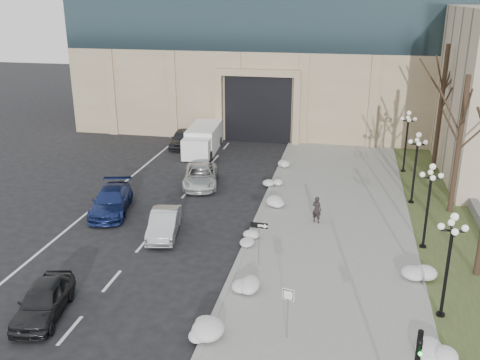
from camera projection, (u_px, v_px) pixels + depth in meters
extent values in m
cube|color=gray|center=(333.00, 229.00, 30.75)|extent=(9.00, 40.00, 0.12)
cube|color=gray|center=(256.00, 222.00, 31.60)|extent=(0.30, 40.00, 0.14)
cube|color=#384422|center=(451.00, 239.00, 29.52)|extent=(4.00, 40.00, 0.10)
cube|color=tan|center=(293.00, 82.00, 56.35)|extent=(40.00, 20.00, 8.00)
cube|color=black|center=(260.00, 107.00, 48.75)|extent=(6.00, 2.50, 6.00)
cube|color=tan|center=(258.00, 73.00, 46.36)|extent=(7.50, 0.60, 0.60)
cube|color=tan|center=(219.00, 109.00, 48.12)|extent=(0.60, 0.60, 6.00)
cube|color=tan|center=(297.00, 112.00, 46.79)|extent=(0.60, 0.60, 6.00)
imported|color=black|center=(43.00, 301.00, 22.36)|extent=(2.46, 4.47, 1.44)
imported|color=#B0B2B8|center=(164.00, 224.00, 29.85)|extent=(2.25, 4.44, 1.40)
imported|color=navy|center=(111.00, 201.00, 32.94)|extent=(3.30, 5.56, 1.51)
imported|color=silver|center=(201.00, 176.00, 37.59)|extent=(3.35, 5.37, 1.39)
imported|color=#28292D|center=(182.00, 138.00, 47.04)|extent=(2.17, 4.60, 1.52)
imported|color=black|center=(317.00, 209.00, 31.21)|extent=(0.69, 0.59, 1.60)
cube|color=white|center=(204.00, 138.00, 46.08)|extent=(2.67, 5.42, 2.11)
cube|color=white|center=(197.00, 149.00, 43.16)|extent=(2.32, 1.83, 1.69)
cylinder|color=black|center=(185.00, 155.00, 43.68)|extent=(0.31, 0.75, 0.74)
cylinder|color=black|center=(210.00, 156.00, 43.41)|extent=(0.31, 0.75, 0.74)
cylinder|color=black|center=(196.00, 140.00, 47.92)|extent=(0.31, 0.75, 0.74)
cylinder|color=black|center=(220.00, 141.00, 47.65)|extent=(0.31, 0.75, 0.74)
cylinder|color=slate|center=(259.00, 246.00, 26.21)|extent=(0.05, 0.05, 2.34)
cube|color=black|center=(259.00, 225.00, 25.85)|extent=(0.86, 0.09, 0.29)
cube|color=white|center=(262.00, 226.00, 25.79)|extent=(0.41, 0.03, 0.11)
cone|color=white|center=(266.00, 226.00, 25.74)|extent=(0.21, 0.25, 0.23)
cylinder|color=slate|center=(288.00, 315.00, 20.66)|extent=(0.06, 0.06, 2.22)
cube|color=white|center=(288.00, 295.00, 20.36)|extent=(0.48, 0.15, 0.49)
cube|color=black|center=(288.00, 295.00, 20.34)|extent=(0.42, 0.10, 0.42)
cube|color=white|center=(288.00, 295.00, 20.34)|extent=(0.36, 0.09, 0.36)
imported|color=black|center=(418.00, 352.00, 15.08)|extent=(0.32, 0.92, 0.18)
sphere|color=#19E533|center=(420.00, 354.00, 14.92)|extent=(0.12, 0.12, 0.12)
ellipsoid|color=silver|center=(209.00, 330.00, 21.15)|extent=(1.10, 1.60, 0.36)
ellipsoid|color=silver|center=(242.00, 285.00, 24.37)|extent=(1.10, 1.60, 0.36)
ellipsoid|color=silver|center=(252.00, 238.00, 29.00)|extent=(1.10, 1.60, 0.36)
ellipsoid|color=silver|center=(273.00, 204.00, 33.69)|extent=(1.10, 1.60, 0.36)
ellipsoid|color=silver|center=(274.00, 184.00, 37.21)|extent=(1.10, 1.60, 0.36)
ellipsoid|color=silver|center=(287.00, 165.00, 41.29)|extent=(1.10, 1.60, 0.36)
ellipsoid|color=silver|center=(439.00, 353.00, 19.78)|extent=(1.10, 1.60, 0.36)
ellipsoid|color=silver|center=(420.00, 273.00, 25.42)|extent=(1.10, 1.60, 0.36)
cylinder|color=black|center=(440.00, 315.00, 22.43)|extent=(0.36, 0.36, 0.20)
cylinder|color=black|center=(446.00, 275.00, 21.80)|extent=(0.14, 0.14, 4.00)
cylinder|color=black|center=(453.00, 231.00, 21.14)|extent=(0.10, 0.90, 0.10)
cylinder|color=black|center=(453.00, 231.00, 21.14)|extent=(0.90, 0.10, 0.10)
sphere|color=white|center=(455.00, 217.00, 20.94)|extent=(0.32, 0.32, 0.32)
sphere|color=white|center=(465.00, 228.00, 21.00)|extent=(0.28, 0.28, 0.28)
sphere|color=white|center=(441.00, 226.00, 21.17)|extent=(0.28, 0.28, 0.28)
sphere|color=white|center=(451.00, 223.00, 21.50)|extent=(0.28, 0.28, 0.28)
sphere|color=white|center=(455.00, 232.00, 20.67)|extent=(0.28, 0.28, 0.28)
cylinder|color=black|center=(423.00, 247.00, 28.44)|extent=(0.36, 0.36, 0.20)
cylinder|color=black|center=(427.00, 214.00, 27.80)|extent=(0.14, 0.14, 4.00)
cylinder|color=black|center=(431.00, 178.00, 27.14)|extent=(0.10, 0.90, 0.10)
cylinder|color=black|center=(431.00, 178.00, 27.14)|extent=(0.90, 0.10, 0.10)
sphere|color=white|center=(433.00, 167.00, 26.94)|extent=(0.32, 0.32, 0.32)
sphere|color=white|center=(441.00, 176.00, 27.00)|extent=(0.28, 0.28, 0.28)
sphere|color=white|center=(422.00, 175.00, 27.18)|extent=(0.28, 0.28, 0.28)
sphere|color=white|center=(431.00, 172.00, 27.51)|extent=(0.28, 0.28, 0.28)
sphere|color=white|center=(433.00, 178.00, 26.67)|extent=(0.28, 0.28, 0.28)
cylinder|color=black|center=(411.00, 203.00, 34.44)|extent=(0.36, 0.36, 0.20)
cylinder|color=black|center=(414.00, 175.00, 33.81)|extent=(0.14, 0.14, 4.00)
cylinder|color=black|center=(418.00, 144.00, 33.14)|extent=(0.10, 0.90, 0.10)
cylinder|color=black|center=(418.00, 144.00, 33.14)|extent=(0.90, 0.10, 0.10)
sphere|color=white|center=(419.00, 135.00, 32.94)|extent=(0.32, 0.32, 0.32)
sphere|color=white|center=(426.00, 142.00, 33.01)|extent=(0.28, 0.28, 0.28)
sphere|color=white|center=(410.00, 141.00, 33.18)|extent=(0.28, 0.28, 0.28)
sphere|color=white|center=(417.00, 140.00, 33.51)|extent=(0.28, 0.28, 0.28)
sphere|color=white|center=(419.00, 144.00, 32.68)|extent=(0.28, 0.28, 0.28)
cylinder|color=black|center=(403.00, 171.00, 40.45)|extent=(0.36, 0.36, 0.20)
cylinder|color=black|center=(406.00, 147.00, 39.81)|extent=(0.14, 0.14, 4.00)
cylinder|color=black|center=(408.00, 121.00, 39.15)|extent=(0.10, 0.90, 0.10)
cylinder|color=black|center=(408.00, 121.00, 39.15)|extent=(0.90, 0.10, 0.10)
sphere|color=white|center=(409.00, 113.00, 38.95)|extent=(0.32, 0.32, 0.32)
sphere|color=white|center=(415.00, 119.00, 39.01)|extent=(0.28, 0.28, 0.28)
sphere|color=white|center=(402.00, 119.00, 39.18)|extent=(0.28, 0.28, 0.28)
sphere|color=white|center=(408.00, 118.00, 39.51)|extent=(0.28, 0.28, 0.28)
sphere|color=white|center=(409.00, 120.00, 38.68)|extent=(0.28, 0.28, 0.28)
cylinder|color=black|center=(459.00, 147.00, 31.72)|extent=(0.32, 0.32, 8.50)
cylinder|color=black|center=(440.00, 111.00, 38.94)|extent=(0.32, 0.32, 9.50)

